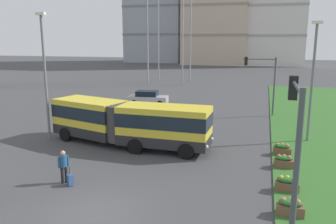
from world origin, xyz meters
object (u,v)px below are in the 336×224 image
at_px(traffic_light_near_right, 294,149).
at_px(streetlight_median, 313,77).
at_px(pedestrian_crossing, 64,164).
at_px(articulated_bus, 127,122).
at_px(rolling_suitcase, 70,180).
at_px(traffic_light_far_right, 264,76).
at_px(streetlight_left, 45,72).
at_px(flower_planter_2, 284,161).
at_px(flower_planter_3, 282,149).
at_px(flower_planter_0, 290,207).
at_px(car_silver_hatch, 148,98).
at_px(flower_planter_1, 287,184).

xyz_separation_m(traffic_light_near_right, streetlight_median, (2.30, 15.65, 0.57)).
height_order(pedestrian_crossing, streetlight_median, streetlight_median).
bearing_deg(articulated_bus, rolling_suitcase, -91.55).
height_order(traffic_light_far_right, streetlight_left, streetlight_left).
xyz_separation_m(flower_planter_2, streetlight_left, (-16.56, 1.48, 4.59)).
bearing_deg(articulated_bus, flower_planter_3, 3.88).
bearing_deg(flower_planter_0, flower_planter_3, 90.00).
relative_size(car_silver_hatch, flower_planter_3, 4.15).
bearing_deg(streetlight_left, traffic_light_near_right, -34.50).
relative_size(flower_planter_0, streetlight_median, 0.13).
distance_m(articulated_bus, pedestrian_crossing, 6.97).
bearing_deg(pedestrian_crossing, traffic_light_far_right, 64.01).
relative_size(car_silver_hatch, streetlight_median, 0.54).
bearing_deg(streetlight_left, rolling_suitcase, -49.02).
relative_size(rolling_suitcase, traffic_light_far_right, 0.17).
xyz_separation_m(car_silver_hatch, flower_planter_2, (14.10, -16.74, -0.33)).
height_order(flower_planter_2, streetlight_left, streetlight_left).
bearing_deg(traffic_light_near_right, rolling_suitcase, 157.73).
bearing_deg(flower_planter_0, rolling_suitcase, 178.90).
bearing_deg(traffic_light_far_right, streetlight_median, -68.25).
xyz_separation_m(car_silver_hatch, flower_planter_3, (14.10, -14.42, -0.33)).
distance_m(flower_planter_3, streetlight_median, 5.97).
xyz_separation_m(articulated_bus, flower_planter_0, (10.32, -7.32, -1.23)).
relative_size(articulated_bus, flower_planter_3, 10.91).
bearing_deg(traffic_light_far_right, flower_planter_1, -85.42).
distance_m(flower_planter_3, traffic_light_near_right, 12.52).
relative_size(flower_planter_3, streetlight_median, 0.13).
xyz_separation_m(articulated_bus, rolling_suitcase, (-0.19, -7.11, -1.34)).
bearing_deg(flower_planter_0, articulated_bus, 144.66).
distance_m(flower_planter_2, flower_planter_3, 2.32).
bearing_deg(pedestrian_crossing, flower_planter_3, 34.78).
relative_size(flower_planter_1, streetlight_left, 0.12).
relative_size(car_silver_hatch, pedestrian_crossing, 2.63).
relative_size(rolling_suitcase, traffic_light_near_right, 0.16).
distance_m(articulated_bus, flower_planter_2, 10.52).
bearing_deg(traffic_light_near_right, pedestrian_crossing, 157.65).
xyz_separation_m(car_silver_hatch, rolling_suitcase, (3.59, -22.23, -0.44)).
relative_size(car_silver_hatch, traffic_light_near_right, 0.75).
relative_size(pedestrian_crossing, traffic_light_near_right, 0.29).
xyz_separation_m(rolling_suitcase, traffic_light_far_right, (9.10, 19.80, 3.57)).
distance_m(flower_planter_1, traffic_light_far_right, 17.95).
xyz_separation_m(rolling_suitcase, flower_planter_0, (10.51, -0.20, 0.11)).
bearing_deg(flower_planter_2, flower_planter_3, 90.00).
xyz_separation_m(car_silver_hatch, streetlight_left, (-2.46, -15.27, 4.26)).
bearing_deg(flower_planter_3, flower_planter_1, -90.00).
height_order(streetlight_left, streetlight_median, streetlight_left).
height_order(pedestrian_crossing, traffic_light_far_right, traffic_light_far_right).
bearing_deg(pedestrian_crossing, streetlight_median, 41.33).
bearing_deg(rolling_suitcase, streetlight_median, 42.85).
height_order(articulated_bus, car_silver_hatch, articulated_bus).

